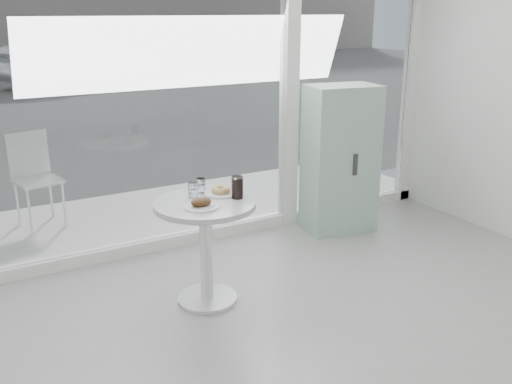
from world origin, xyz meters
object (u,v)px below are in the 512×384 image
main_table (205,231)px  plate_donut (221,191)px  plate_fritter (202,204)px  cola_glass (237,188)px  mint_cabinet (340,159)px  water_tumbler_b (201,186)px  patio_chair (34,173)px  water_tumbler_a (193,191)px  car_silver (79,58)px

main_table → plate_donut: 0.31m
plate_fritter → cola_glass: cola_glass is taller
plate_fritter → mint_cabinet: bearing=24.0°
main_table → cola_glass: (0.24, -0.04, 0.30)m
cola_glass → water_tumbler_b: bearing=124.3°
patio_chair → plate_donut: 2.29m
water_tumbler_a → main_table: bearing=-76.6°
car_silver → cola_glass: (-1.99, -13.38, 0.11)m
main_table → water_tumbler_a: water_tumbler_a is taller
main_table → water_tumbler_b: size_ratio=7.24×
plate_fritter → water_tumbler_b: size_ratio=2.23×
main_table → water_tumbler_a: (-0.03, 0.13, 0.27)m
main_table → car_silver: size_ratio=0.17×
main_table → water_tumbler_b: bearing=72.1°
patio_chair → water_tumbler_a: size_ratio=8.07×
patio_chair → plate_fritter: size_ratio=3.77×
main_table → plate_fritter: bearing=-124.1°
main_table → mint_cabinet: bearing=22.1°
main_table → car_silver: (2.23, 13.34, 0.19)m
plate_fritter → water_tumbler_a: water_tumbler_a is taller
mint_cabinet → water_tumbler_a: (-1.76, -0.58, 0.12)m
plate_fritter → water_tumbler_a: bearing=80.6°
plate_fritter → car_silver: bearing=80.3°
water_tumbler_b → mint_cabinet: bearing=16.5°
car_silver → water_tumbler_a: bearing=151.6°
plate_fritter → water_tumbler_a: size_ratio=2.14×
plate_fritter → water_tumbler_b: bearing=66.3°
main_table → patio_chair: patio_chair is taller
mint_cabinet → plate_fritter: bearing=-146.3°
plate_fritter → cola_glass: size_ratio=1.49×
plate_donut → plate_fritter: bearing=-140.8°
main_table → cola_glass: bearing=-9.7°
plate_fritter → patio_chair: bearing=108.0°
mint_cabinet → water_tumbler_a: mint_cabinet is taller
main_table → mint_cabinet: (1.73, 0.70, 0.15)m
main_table → car_silver: car_silver is taller
patio_chair → plate_fritter: bearing=-82.6°
plate_fritter → plate_donut: plate_fritter is taller
water_tumbler_a → cola_glass: (0.27, -0.17, 0.03)m
plate_donut → main_table: bearing=-150.7°
main_table → cola_glass: size_ratio=4.82×
car_silver → water_tumbler_b: size_ratio=42.20×
patio_chair → cola_glass: size_ratio=5.61×
plate_donut → water_tumbler_b: 0.16m
patio_chair → water_tumbler_b: size_ratio=8.42×
main_table → water_tumbler_b: (0.07, 0.21, 0.27)m
cola_glass → water_tumbler_a: bearing=148.1°
plate_donut → water_tumbler_b: bearing=134.3°
car_silver → water_tumbler_a: size_ratio=40.46×
plate_donut → water_tumbler_a: water_tumbler_a is taller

